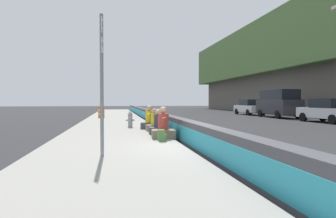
% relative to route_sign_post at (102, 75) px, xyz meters
% --- Properties ---
extents(ground_plane, '(160.00, 160.00, 0.00)m').
position_rel_route_sign_post_xyz_m(ground_plane, '(1.21, -2.90, -2.21)').
color(ground_plane, '#2B2B2D').
rests_on(ground_plane, ground).
extents(sidewalk_strip, '(80.00, 4.40, 0.14)m').
position_rel_route_sign_post_xyz_m(sidewalk_strip, '(1.21, -0.25, -2.14)').
color(sidewalk_strip, gray).
rests_on(sidewalk_strip, ground_plane).
extents(jersey_barrier, '(76.00, 0.45, 0.85)m').
position_rel_route_sign_post_xyz_m(jersey_barrier, '(1.21, -2.90, -1.79)').
color(jersey_barrier, '#47474C').
rests_on(jersey_barrier, ground_plane).
extents(route_sign_post, '(0.44, 0.09, 3.60)m').
position_rel_route_sign_post_xyz_m(route_sign_post, '(0.00, 0.00, 0.00)').
color(route_sign_post, gray).
rests_on(route_sign_post, sidewalk_strip).
extents(fire_hydrant, '(0.26, 0.46, 0.88)m').
position_rel_route_sign_post_xyz_m(fire_hydrant, '(7.90, -1.11, -1.62)').
color(fire_hydrant, gray).
rests_on(fire_hydrant, sidewalk_strip).
extents(seated_person_foreground, '(0.79, 0.91, 1.19)m').
position_rel_route_sign_post_xyz_m(seated_person_foreground, '(3.20, -2.10, -1.70)').
color(seated_person_foreground, '#706651').
rests_on(seated_person_foreground, sidewalk_strip).
extents(seated_person_middle, '(0.69, 0.79, 1.07)m').
position_rel_route_sign_post_xyz_m(seated_person_middle, '(4.63, -2.13, -1.74)').
color(seated_person_middle, '#424247').
rests_on(seated_person_middle, sidewalk_strip).
extents(seated_person_rear, '(0.71, 0.81, 1.05)m').
position_rel_route_sign_post_xyz_m(seated_person_rear, '(5.94, -2.15, -1.74)').
color(seated_person_rear, '#706651').
rests_on(seated_person_rear, sidewalk_strip).
extents(seated_person_far, '(0.86, 0.96, 1.17)m').
position_rel_route_sign_post_xyz_m(seated_person_far, '(7.03, -2.03, -1.71)').
color(seated_person_far, '#424247').
rests_on(seated_person_far, sidewalk_strip).
extents(backpack, '(0.32, 0.28, 0.40)m').
position_rel_route_sign_post_xyz_m(backpack, '(2.42, -1.92, -1.88)').
color(backpack, '#4C7A3D').
rests_on(backpack, sidewalk_strip).
extents(construction_barrel, '(0.54, 0.54, 0.95)m').
position_rel_route_sign_post_xyz_m(construction_barrel, '(17.29, 0.81, -1.59)').
color(construction_barrel, orange).
rests_on(construction_barrel, sidewalk_strip).
extents(parked_car_third, '(4.57, 2.09, 1.71)m').
position_rel_route_sign_post_xyz_m(parked_car_third, '(10.63, -15.18, -1.35)').
color(parked_car_third, silver).
rests_on(parked_car_third, ground_plane).
extents(parked_car_fourth, '(5.16, 2.23, 2.56)m').
position_rel_route_sign_post_xyz_m(parked_car_fourth, '(16.97, -15.17, -0.86)').
color(parked_car_fourth, '#28282D').
rests_on(parked_car_fourth, ground_plane).
extents(parked_car_midline, '(4.51, 1.97, 1.71)m').
position_rel_route_sign_post_xyz_m(parked_car_midline, '(22.60, -15.07, -1.35)').
color(parked_car_midline, silver).
rests_on(parked_car_midline, ground_plane).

